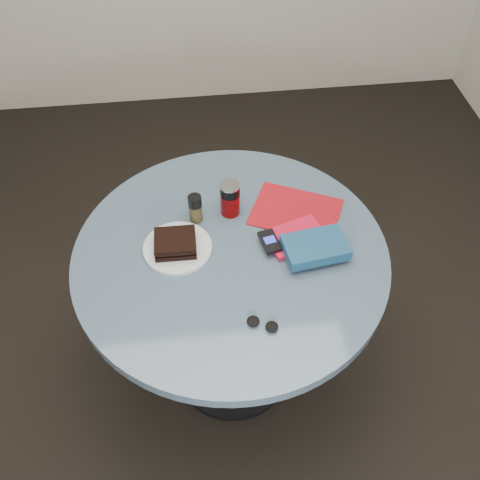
{
  "coord_description": "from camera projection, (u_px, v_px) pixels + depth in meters",
  "views": [
    {
      "loc": [
        -0.1,
        -1.08,
        2.04
      ],
      "look_at": [
        0.03,
        0.0,
        0.8
      ],
      "focal_mm": 40.0,
      "sensor_mm": 36.0,
      "label": 1
    }
  ],
  "objects": [
    {
      "name": "headphones",
      "position": [
        262.0,
        324.0,
        1.5
      ],
      "size": [
        0.1,
        0.07,
        0.02
      ],
      "color": "black",
      "rests_on": "table"
    },
    {
      "name": "table",
      "position": [
        231.0,
        282.0,
        1.81
      ],
      "size": [
        1.0,
        1.0,
        0.75
      ],
      "color": "black",
      "rests_on": "ground"
    },
    {
      "name": "pepper_grinder",
      "position": [
        195.0,
        208.0,
        1.74
      ],
      "size": [
        0.05,
        0.05,
        0.1
      ],
      "color": "#3E371A",
      "rests_on": "table"
    },
    {
      "name": "mp3_player",
      "position": [
        270.0,
        241.0,
        1.68
      ],
      "size": [
        0.07,
        0.1,
        0.02
      ],
      "color": "black",
      "rests_on": "red_book"
    },
    {
      "name": "novel",
      "position": [
        315.0,
        247.0,
        1.65
      ],
      "size": [
        0.21,
        0.15,
        0.04
      ],
      "primitive_type": "cube",
      "rotation": [
        0.0,
        0.0,
        0.14
      ],
      "color": "navy",
      "rests_on": "red_book"
    },
    {
      "name": "sandwich",
      "position": [
        175.0,
        243.0,
        1.66
      ],
      "size": [
        0.13,
        0.11,
        0.05
      ],
      "color": "black",
      "rests_on": "plate"
    },
    {
      "name": "red_book",
      "position": [
        296.0,
        237.0,
        1.71
      ],
      "size": [
        0.21,
        0.18,
        0.02
      ],
      "primitive_type": "cube",
      "rotation": [
        0.0,
        0.0,
        0.32
      ],
      "color": "red",
      "rests_on": "magazine"
    },
    {
      "name": "ground",
      "position": [
        233.0,
        366.0,
        2.25
      ],
      "size": [
        4.0,
        4.0,
        0.0
      ],
      "primitive_type": "plane",
      "color": "black",
      "rests_on": "ground"
    },
    {
      "name": "magazine",
      "position": [
        296.0,
        212.0,
        1.8
      ],
      "size": [
        0.35,
        0.32,
        0.01
      ],
      "primitive_type": "cube",
      "rotation": [
        0.0,
        0.0,
        -0.45
      ],
      "color": "maroon",
      "rests_on": "table"
    },
    {
      "name": "plate",
      "position": [
        178.0,
        248.0,
        1.69
      ],
      "size": [
        0.26,
        0.26,
        0.01
      ],
      "primitive_type": "cylinder",
      "rotation": [
        0.0,
        0.0,
        -0.23
      ],
      "color": "silver",
      "rests_on": "table"
    },
    {
      "name": "soda_can",
      "position": [
        230.0,
        199.0,
        1.76
      ],
      "size": [
        0.08,
        0.08,
        0.12
      ],
      "color": "#640506",
      "rests_on": "table"
    }
  ]
}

